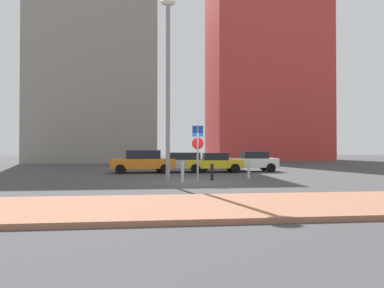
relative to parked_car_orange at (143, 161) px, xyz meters
name	(u,v)px	position (x,y,z in m)	size (l,w,h in m)	color
ground_plane	(194,182)	(2.88, -6.42, -0.82)	(120.00, 120.00, 0.00)	#424244
sidewalk_brick	(221,206)	(2.88, -13.30, -0.75)	(40.00, 3.83, 0.14)	#9E664C
parked_car_orange	(143,161)	(0.00, 0.00, 0.00)	(4.41, 2.02, 1.58)	orange
parked_car_silver	(182,162)	(2.76, 0.24, -0.07)	(4.40, 2.11, 1.41)	#B7BABF
parked_car_yellow	(214,162)	(5.03, 0.00, -0.11)	(4.13, 2.05, 1.38)	gold
parked_car_white	(251,161)	(7.85, 0.46, -0.06)	(3.95, 2.00, 1.46)	white
parking_sign_post	(198,146)	(3.07, -6.34, 1.00)	(0.60, 0.10, 2.90)	gray
parking_meter	(168,165)	(1.55, -6.14, 0.07)	(0.18, 0.14, 1.37)	#4C4C51
street_lamp	(168,78)	(1.52, -7.58, 4.18)	(0.70, 0.36, 8.70)	gray
traffic_bollard_near	(212,172)	(3.95, -5.50, -0.38)	(0.18, 0.18, 0.89)	black
traffic_bollard_mid	(182,172)	(2.28, -6.43, -0.31)	(0.16, 0.16, 1.02)	#B7B7BC
traffic_bollard_far	(249,170)	(6.19, -4.74, -0.35)	(0.15, 0.15, 0.93)	#B7B7BC
building_colorful_midrise	(263,62)	(16.67, 23.78, 13.96)	(15.83, 13.01, 29.56)	#BF3833
building_under_construction	(102,70)	(-6.63, 20.81, 11.37)	(14.75, 14.73, 24.38)	gray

